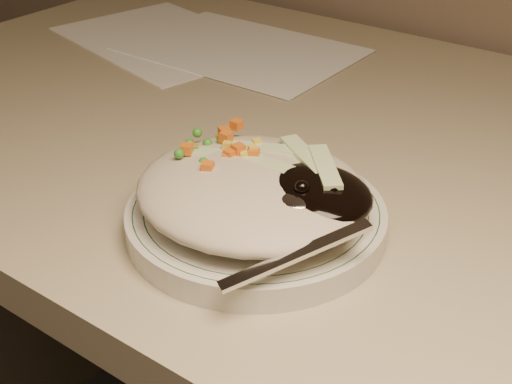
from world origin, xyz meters
The scene contains 5 objects.
desk centered at (0.00, 1.38, 0.54)m, with size 1.40×0.70×0.74m.
plate centered at (-0.06, 1.19, 0.75)m, with size 0.21×0.21×0.02m, color silver.
plate_rim centered at (-0.06, 1.19, 0.76)m, with size 0.20×0.20×0.00m.
meal centered at (-0.05, 1.19, 0.78)m, with size 0.21×0.19×0.05m.
papers centered at (-0.39, 1.52, 0.74)m, with size 0.44×0.27×0.00m.
Camera 1 is at (0.24, 0.80, 1.07)m, focal length 50.00 mm.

